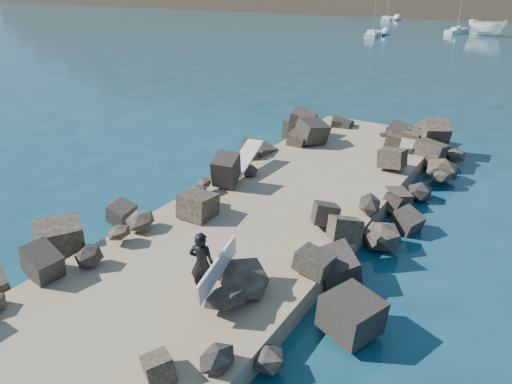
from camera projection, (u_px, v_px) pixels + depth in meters
ground at (272, 222)px, 15.03m from camera, size 800.00×800.00×0.00m
jetty at (238, 241)px, 13.37m from camera, size 6.00×26.00×0.60m
riprap_left at (174, 205)px, 15.08m from camera, size 2.60×22.00×1.00m
riprap_right at (337, 257)px, 12.25m from camera, size 2.60×22.00×1.00m
surfboard_resting at (245, 160)px, 17.32m from camera, size 1.22×2.65×0.09m
boat_imported at (487, 27)px, 64.81m from camera, size 6.33×4.88×2.31m
surfer_with_board at (204, 264)px, 10.30m from camera, size 1.04×1.97×1.62m
sailboat_e at (387, 19)px, 88.61m from camera, size 3.30×7.70×9.02m
sailboat_a at (373, 34)px, 63.96m from camera, size 2.63×6.64×7.89m
sailboat_b at (457, 31)px, 67.91m from camera, size 2.51×5.60×6.77m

